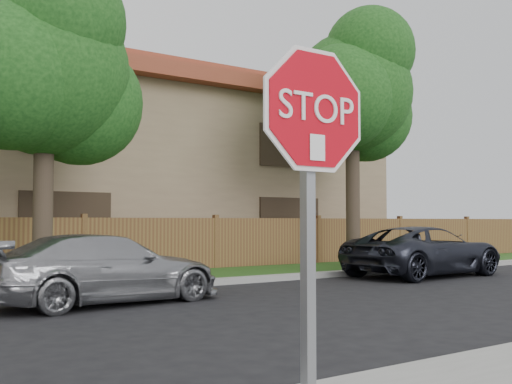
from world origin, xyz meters
TOP-DOWN VIEW (x-y plane):
  - tree_mid at (2.52, 9.57)m, footprint 4.80×3.90m
  - tree_right at (12.02, 9.57)m, footprint 4.80×3.90m
  - stop_sign at (1.10, -1.48)m, footprint 1.01×0.13m
  - sedan_right at (2.81, 6.49)m, footprint 4.55×2.25m
  - sedan_far_right at (12.00, 6.88)m, footprint 5.00×2.50m

SIDE VIEW (x-z plane):
  - sedan_right at x=2.81m, z-range 0.00..1.27m
  - sedan_far_right at x=12.00m, z-range 0.00..1.36m
  - stop_sign at x=1.10m, z-range 0.55..3.11m
  - tree_mid at x=2.52m, z-range 1.20..8.55m
  - tree_right at x=12.02m, z-range 1.47..9.67m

